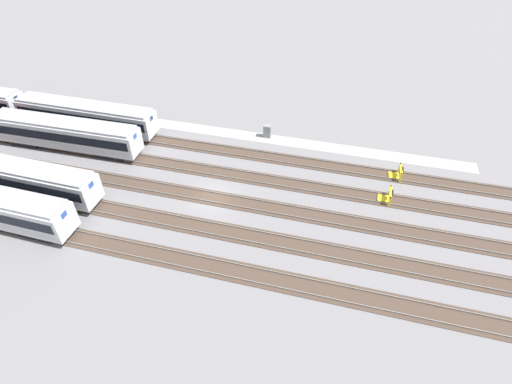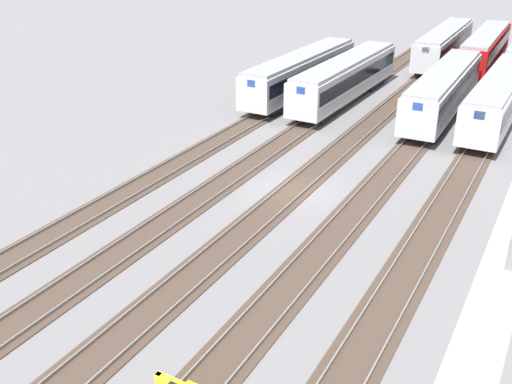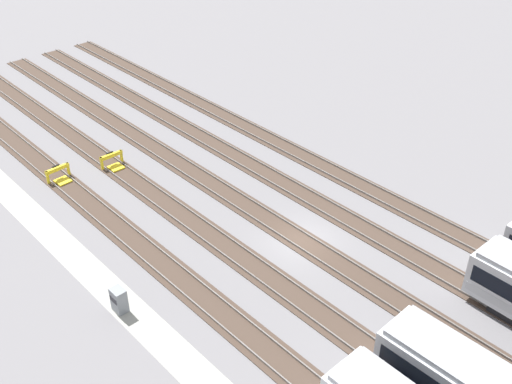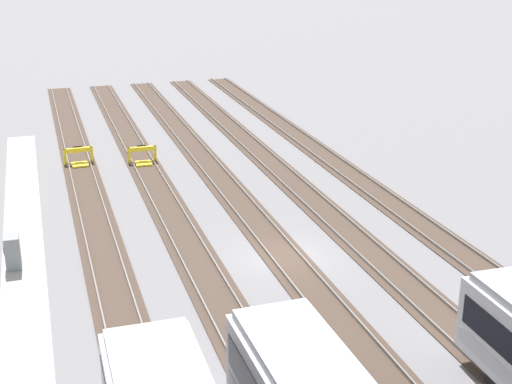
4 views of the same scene
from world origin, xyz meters
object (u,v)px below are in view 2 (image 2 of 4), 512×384
Objects in this scene: subway_car_front_row_leftmost at (444,45)px; subway_car_back_row_centre at (485,48)px; subway_car_front_row_right_inner at (302,72)px; subway_car_front_row_left_inner at (499,97)px; subway_car_front_row_centre at (346,78)px; subway_car_back_row_leftmost at (444,90)px.

subway_car_back_row_centre is at bearing -89.49° from subway_car_front_row_leftmost.
subway_car_front_row_left_inner is at bearing -90.00° from subway_car_front_row_right_inner.
subway_car_front_row_right_inner is (0.00, 4.19, 0.00)m from subway_car_front_row_centre.
subway_car_front_row_leftmost is at bearing 23.91° from subway_car_front_row_left_inner.
subway_car_front_row_leftmost is at bearing 12.52° from subway_car_back_row_leftmost.
subway_car_front_row_right_inner is at bearing 146.60° from subway_car_back_row_centre.
subway_car_back_row_leftmost is at bearing -90.00° from subway_car_front_row_centre.
subway_car_front_row_right_inner is 12.55m from subway_car_back_row_leftmost.
subway_car_front_row_centre is 20.89m from subway_car_back_row_centre.
subway_car_front_row_leftmost is at bearing -12.18° from subway_car_front_row_centre.
subway_car_front_row_leftmost is 1.00× the size of subway_car_back_row_centre.
subway_car_front_row_left_inner is at bearing -156.09° from subway_car_front_row_leftmost.
subway_car_front_row_left_inner is at bearing -90.00° from subway_car_front_row_centre.
subway_car_front_row_centre is at bearing -90.00° from subway_car_front_row_right_inner.
subway_car_back_row_leftmost and subway_car_back_row_centre have the same top height.
subway_car_front_row_left_inner is at bearing -90.00° from subway_car_back_row_leftmost.
subway_car_front_row_centre is 4.19m from subway_car_front_row_right_inner.
subway_car_front_row_centre is at bearing 167.82° from subway_car_front_row_leftmost.
subway_car_front_row_leftmost is 1.00× the size of subway_car_front_row_left_inner.
subway_car_back_row_leftmost is (0.00, 4.22, 0.00)m from subway_car_front_row_left_inner.
subway_car_front_row_centre is at bearing 90.00° from subway_car_back_row_leftmost.
subway_car_front_row_leftmost and subway_car_back_row_leftmost have the same top height.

